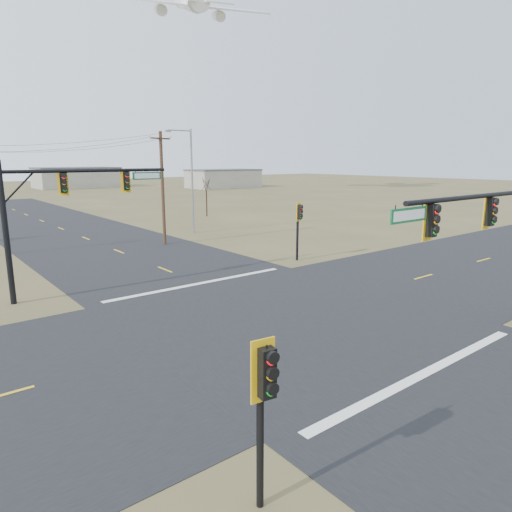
{
  "coord_description": "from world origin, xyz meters",
  "views": [
    {
      "loc": [
        -13.86,
        -15.36,
        7.35
      ],
      "look_at": [
        -0.86,
        1.0,
        2.91
      ],
      "focal_mm": 32.0,
      "sensor_mm": 36.0,
      "label": 1
    }
  ],
  "objects_px": {
    "mast_arm_near": "(490,226)",
    "utility_pole_near": "(163,187)",
    "mast_arm_far": "(63,199)",
    "pedestal_signal_ne": "(299,218)",
    "pedestal_signal_sw": "(265,386)",
    "streetlight_a": "(190,176)",
    "bare_tree_c": "(206,184)"
  },
  "relations": [
    {
      "from": "pedestal_signal_ne",
      "to": "pedestal_signal_sw",
      "type": "height_order",
      "value": "pedestal_signal_ne"
    },
    {
      "from": "mast_arm_near",
      "to": "utility_pole_near",
      "type": "xyz_separation_m",
      "value": [
        0.71,
        28.07,
        0.15
      ]
    },
    {
      "from": "mast_arm_far",
      "to": "pedestal_signal_sw",
      "type": "distance_m",
      "value": 19.35
    },
    {
      "from": "mast_arm_near",
      "to": "streetlight_a",
      "type": "height_order",
      "value": "streetlight_a"
    },
    {
      "from": "pedestal_signal_sw",
      "to": "pedestal_signal_ne",
      "type": "bearing_deg",
      "value": 52.55
    },
    {
      "from": "pedestal_signal_ne",
      "to": "pedestal_signal_sw",
      "type": "bearing_deg",
      "value": -149.98
    },
    {
      "from": "mast_arm_near",
      "to": "streetlight_a",
      "type": "xyz_separation_m",
      "value": [
        5.83,
        32.13,
        0.9
      ]
    },
    {
      "from": "pedestal_signal_ne",
      "to": "utility_pole_near",
      "type": "height_order",
      "value": "utility_pole_near"
    },
    {
      "from": "utility_pole_near",
      "to": "bare_tree_c",
      "type": "height_order",
      "value": "utility_pole_near"
    },
    {
      "from": "pedestal_signal_ne",
      "to": "utility_pole_near",
      "type": "bearing_deg",
      "value": 96.62
    },
    {
      "from": "mast_arm_far",
      "to": "pedestal_signal_ne",
      "type": "bearing_deg",
      "value": 18.02
    },
    {
      "from": "utility_pole_near",
      "to": "bare_tree_c",
      "type": "xyz_separation_m",
      "value": [
        13.88,
        14.96,
        -0.81
      ]
    },
    {
      "from": "mast_arm_near",
      "to": "utility_pole_near",
      "type": "relative_size",
      "value": 1.07
    },
    {
      "from": "mast_arm_far",
      "to": "bare_tree_c",
      "type": "xyz_separation_m",
      "value": [
        25.02,
        25.3,
        -1.08
      ]
    },
    {
      "from": "mast_arm_far",
      "to": "streetlight_a",
      "type": "relative_size",
      "value": 0.88
    },
    {
      "from": "streetlight_a",
      "to": "bare_tree_c",
      "type": "xyz_separation_m",
      "value": [
        8.76,
        10.9,
        -1.56
      ]
    },
    {
      "from": "streetlight_a",
      "to": "utility_pole_near",
      "type": "bearing_deg",
      "value": -147.92
    },
    {
      "from": "pedestal_signal_sw",
      "to": "streetlight_a",
      "type": "bearing_deg",
      "value": 69.6
    },
    {
      "from": "pedestal_signal_sw",
      "to": "utility_pole_near",
      "type": "distance_m",
      "value": 32.23
    },
    {
      "from": "mast_arm_near",
      "to": "pedestal_signal_sw",
      "type": "height_order",
      "value": "mast_arm_near"
    },
    {
      "from": "mast_arm_near",
      "to": "pedestal_signal_ne",
      "type": "relative_size",
      "value": 2.4
    },
    {
      "from": "mast_arm_far",
      "to": "pedestal_signal_sw",
      "type": "height_order",
      "value": "mast_arm_far"
    },
    {
      "from": "streetlight_a",
      "to": "bare_tree_c",
      "type": "distance_m",
      "value": 14.07
    },
    {
      "from": "mast_arm_far",
      "to": "bare_tree_c",
      "type": "height_order",
      "value": "mast_arm_far"
    },
    {
      "from": "pedestal_signal_sw",
      "to": "utility_pole_near",
      "type": "bearing_deg",
      "value": 74.21
    },
    {
      "from": "pedestal_signal_sw",
      "to": "utility_pole_near",
      "type": "relative_size",
      "value": 0.4
    },
    {
      "from": "pedestal_signal_ne",
      "to": "mast_arm_near",
      "type": "bearing_deg",
      "value": -123.27
    },
    {
      "from": "mast_arm_far",
      "to": "utility_pole_near",
      "type": "relative_size",
      "value": 0.94
    },
    {
      "from": "mast_arm_far",
      "to": "pedestal_signal_ne",
      "type": "relative_size",
      "value": 2.1
    },
    {
      "from": "mast_arm_near",
      "to": "pedestal_signal_ne",
      "type": "height_order",
      "value": "mast_arm_near"
    },
    {
      "from": "mast_arm_near",
      "to": "mast_arm_far",
      "type": "bearing_deg",
      "value": 118.88
    },
    {
      "from": "mast_arm_near",
      "to": "mast_arm_far",
      "type": "distance_m",
      "value": 20.58
    }
  ]
}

